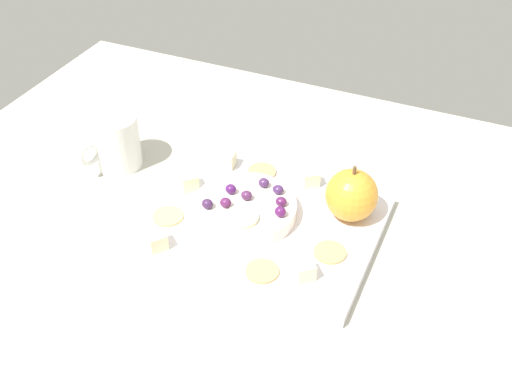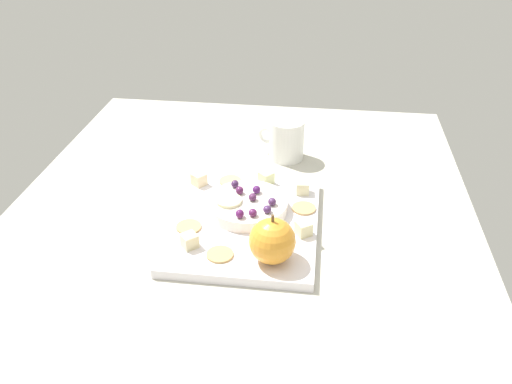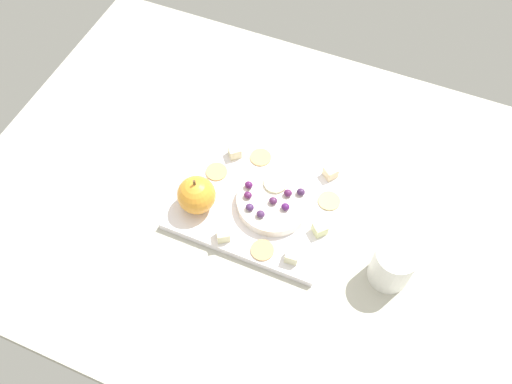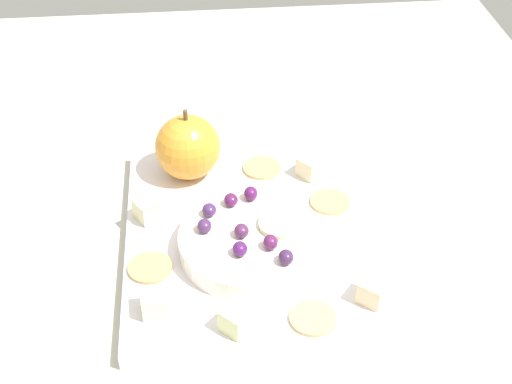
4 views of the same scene
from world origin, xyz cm
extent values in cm
cube|color=#B8B5A6|center=(0.00, 0.00, 1.69)|extent=(119.67, 90.75, 3.39)
cube|color=white|center=(-0.91, 1.90, 4.27)|extent=(32.34, 26.31, 1.77)
cylinder|color=white|center=(-4.12, 1.81, 6.28)|extent=(15.15, 15.15, 2.25)
sphere|color=orange|center=(9.99, 7.92, 9.00)|extent=(7.69, 7.69, 7.69)
cylinder|color=brown|center=(9.99, 7.92, 13.44)|extent=(0.50, 0.50, 1.20)
cube|color=beige|center=(8.24, -6.40, 6.39)|extent=(3.48, 3.48, 2.47)
cube|color=beige|center=(-14.67, 4.17, 6.39)|extent=(3.49, 3.49, 2.47)
cube|color=beige|center=(-12.35, -9.31, 6.39)|extent=(3.47, 3.47, 2.47)
cube|color=beige|center=(-11.78, 11.74, 6.39)|extent=(2.68, 2.68, 2.47)
cube|color=beige|center=(2.18, 12.67, 6.39)|extent=(3.43, 3.43, 2.47)
cylinder|color=tan|center=(2.83, -7.88, 5.35)|extent=(4.54, 4.54, 0.40)
cylinder|color=tan|center=(9.97, -0.83, 5.35)|extent=(4.54, 4.54, 0.40)
cylinder|color=tan|center=(-14.22, -3.19, 5.35)|extent=(4.54, 4.54, 0.40)
cylinder|color=tan|center=(-5.93, 12.35, 5.35)|extent=(4.54, 4.54, 0.40)
ellipsoid|color=#482855|center=(-3.13, 6.54, 8.12)|extent=(1.67, 1.51, 1.42)
ellipsoid|color=#582051|center=(-6.31, 0.48, 8.16)|extent=(1.67, 1.51, 1.51)
ellipsoid|color=#462859|center=(-0.57, 5.93, 8.08)|extent=(1.67, 1.51, 1.35)
ellipsoid|color=#4C1B5C|center=(-6.99, 3.16, 8.14)|extent=(1.67, 1.51, 1.46)
ellipsoid|color=#541A55|center=(1.66, 1.28, 8.19)|extent=(1.67, 1.51, 1.56)
ellipsoid|color=#551D4F|center=(0.88, 3.51, 8.10)|extent=(1.67, 1.51, 1.37)
ellipsoid|color=#40234C|center=(-8.60, -1.27, 8.14)|extent=(1.67, 1.51, 1.46)
ellipsoid|color=#522650|center=(-4.26, 2.78, 8.12)|extent=(1.67, 1.51, 1.42)
cylinder|color=beige|center=(-3.07, -1.51, 7.71)|extent=(4.82, 4.82, 0.60)
cylinder|color=white|center=(-29.65, 7.09, 7.98)|extent=(7.77, 7.77, 9.17)
torus|color=white|center=(-31.41, 2.31, 7.98)|extent=(2.13, 4.03, 4.00)
camera|label=1|loc=(25.93, -62.37, 66.33)|focal=44.54mm
camera|label=2|loc=(79.55, 14.24, 61.13)|focal=37.66mm
camera|label=3|loc=(-22.48, 54.82, 98.66)|focal=37.67mm
camera|label=4|loc=(-59.36, 6.64, 57.29)|focal=50.47mm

